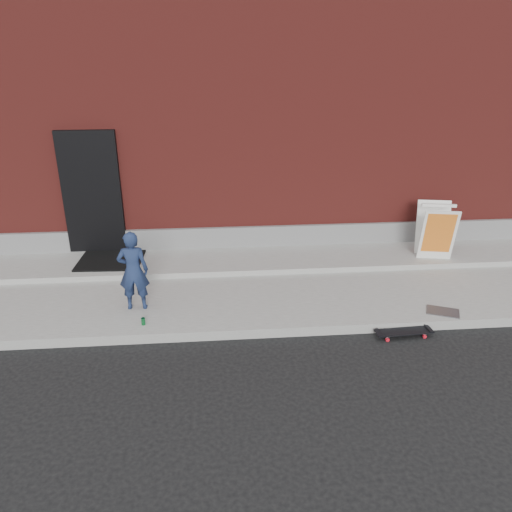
{
  "coord_description": "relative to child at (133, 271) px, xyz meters",
  "views": [
    {
      "loc": [
        -0.37,
        -6.1,
        3.86
      ],
      "look_at": [
        0.22,
        0.8,
        0.95
      ],
      "focal_mm": 35.0,
      "sensor_mm": 36.0,
      "label": 1
    }
  ],
  "objects": [
    {
      "name": "doormat",
      "position": [
        -0.68,
        1.63,
        -0.51
      ],
      "size": [
        1.17,
        0.97,
        0.03
      ],
      "primitive_type": "cube",
      "rotation": [
        0.0,
        0.0,
        -0.05
      ],
      "color": "black",
      "rests_on": "apron"
    },
    {
      "name": "building",
      "position": [
        1.62,
        6.19,
        1.73
      ],
      "size": [
        20.0,
        8.1,
        5.0
      ],
      "color": "maroon",
      "rests_on": "ground"
    },
    {
      "name": "child",
      "position": [
        0.0,
        0.0,
        0.0
      ],
      "size": [
        0.46,
        0.31,
        1.24
      ],
      "primitive_type": "imported",
      "rotation": [
        0.0,
        0.0,
        3.16
      ],
      "color": "#1B294D",
      "rests_on": "sidewalk"
    },
    {
      "name": "sidewalk",
      "position": [
        1.62,
        0.69,
        -0.7
      ],
      "size": [
        20.0,
        3.0,
        0.15
      ],
      "primitive_type": "cube",
      "color": "gray",
      "rests_on": "ground"
    },
    {
      "name": "utility_plate",
      "position": [
        4.64,
        -0.54,
        -0.62
      ],
      "size": [
        0.55,
        0.46,
        0.01
      ],
      "primitive_type": "cube",
      "rotation": [
        0.0,
        0.0,
        -0.41
      ],
      "color": "#545559",
      "rests_on": "sidewalk"
    },
    {
      "name": "ground",
      "position": [
        1.62,
        -0.81,
        -0.77
      ],
      "size": [
        80.0,
        80.0,
        0.0
      ],
      "primitive_type": "plane",
      "color": "black",
      "rests_on": "ground"
    },
    {
      "name": "soda_can",
      "position": [
        0.16,
        -0.53,
        -0.57
      ],
      "size": [
        0.07,
        0.07,
        0.11
      ],
      "primitive_type": "cylinder",
      "rotation": [
        0.0,
        0.0,
        -0.21
      ],
      "color": "#177737",
      "rests_on": "sidewalk"
    },
    {
      "name": "skateboard",
      "position": [
        3.9,
        -0.93,
        -0.7
      ],
      "size": [
        0.82,
        0.26,
        0.09
      ],
      "color": "red",
      "rests_on": "ground"
    },
    {
      "name": "apron",
      "position": [
        1.62,
        1.59,
        -0.57
      ],
      "size": [
        20.0,
        1.2,
        0.1
      ],
      "primitive_type": "cube",
      "color": "gray",
      "rests_on": "sidewalk"
    },
    {
      "name": "pizza_sign",
      "position": [
        5.25,
        1.34,
        -0.02
      ],
      "size": [
        0.73,
        0.82,
        1.01
      ],
      "color": "white",
      "rests_on": "apron"
    }
  ]
}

